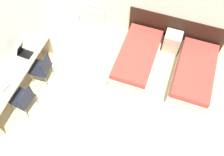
{
  "coord_description": "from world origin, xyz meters",
  "views": [
    {
      "loc": [
        1.01,
        -0.37,
        5.43
      ],
      "look_at": [
        0.0,
        2.46,
        0.55
      ],
      "focal_mm": 40.0,
      "sensor_mm": 36.0,
      "label": 1
    }
  ],
  "objects_px": {
    "nightstand": "(172,41)",
    "laptop": "(24,52)",
    "bed_near_door": "(194,73)",
    "bed_near_window": "(137,57)",
    "chair_near_notebook": "(23,99)",
    "chair_near_laptop": "(42,67)"
  },
  "relations": [
    {
      "from": "nightstand",
      "to": "laptop",
      "type": "distance_m",
      "value": 3.79
    },
    {
      "from": "nightstand",
      "to": "laptop",
      "type": "height_order",
      "value": "laptop"
    },
    {
      "from": "bed_near_door",
      "to": "nightstand",
      "type": "distance_m",
      "value": 1.05
    },
    {
      "from": "bed_near_window",
      "to": "chair_near_notebook",
      "type": "xyz_separation_m",
      "value": [
        -2.03,
        -2.16,
        0.28
      ]
    },
    {
      "from": "bed_near_window",
      "to": "laptop",
      "type": "xyz_separation_m",
      "value": [
        -2.46,
        -1.2,
        0.61
      ]
    },
    {
      "from": "laptop",
      "to": "chair_near_notebook",
      "type": "bearing_deg",
      "value": -63.75
    },
    {
      "from": "bed_near_door",
      "to": "chair_near_laptop",
      "type": "bearing_deg",
      "value": -160.03
    },
    {
      "from": "laptop",
      "to": "bed_near_door",
      "type": "bearing_deg",
      "value": 18.57
    },
    {
      "from": "chair_near_notebook",
      "to": "laptop",
      "type": "distance_m",
      "value": 1.1
    },
    {
      "from": "chair_near_notebook",
      "to": "nightstand",
      "type": "bearing_deg",
      "value": 53.34
    },
    {
      "from": "bed_near_window",
      "to": "bed_near_door",
      "type": "bearing_deg",
      "value": 0.0
    },
    {
      "from": "chair_near_notebook",
      "to": "bed_near_window",
      "type": "bearing_deg",
      "value": 53.71
    },
    {
      "from": "laptop",
      "to": "chair_near_laptop",
      "type": "bearing_deg",
      "value": -7.7
    },
    {
      "from": "bed_near_door",
      "to": "nightstand",
      "type": "xyz_separation_m",
      "value": [
        -0.74,
        0.75,
        0.07
      ]
    },
    {
      "from": "bed_near_window",
      "to": "nightstand",
      "type": "relative_size",
      "value": 3.39
    },
    {
      "from": "bed_near_door",
      "to": "chair_near_laptop",
      "type": "distance_m",
      "value": 3.74
    },
    {
      "from": "bed_near_door",
      "to": "laptop",
      "type": "xyz_separation_m",
      "value": [
        -3.94,
        -1.2,
        0.61
      ]
    },
    {
      "from": "bed_near_window",
      "to": "nightstand",
      "type": "xyz_separation_m",
      "value": [
        0.74,
        0.75,
        0.07
      ]
    },
    {
      "from": "nightstand",
      "to": "bed_near_door",
      "type": "bearing_deg",
      "value": -45.35
    },
    {
      "from": "nightstand",
      "to": "chair_near_laptop",
      "type": "distance_m",
      "value": 3.43
    },
    {
      "from": "nightstand",
      "to": "chair_near_laptop",
      "type": "xyz_separation_m",
      "value": [
        -2.76,
        -2.02,
        0.21
      ]
    },
    {
      "from": "bed_near_window",
      "to": "laptop",
      "type": "bearing_deg",
      "value": -154.01
    }
  ]
}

